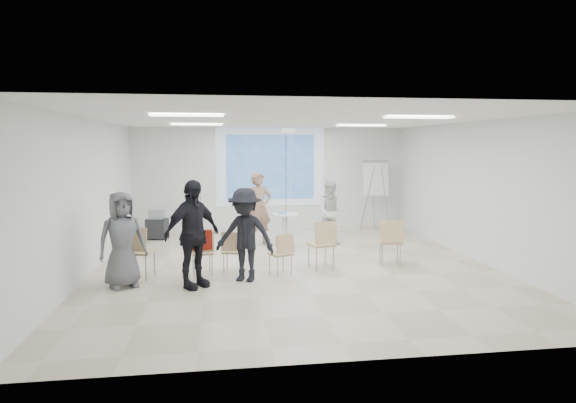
{
  "coord_description": "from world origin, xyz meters",
  "views": [
    {
      "loc": [
        -1.48,
        -9.65,
        2.48
      ],
      "look_at": [
        0.0,
        0.8,
        1.25
      ],
      "focal_mm": 30.0,
      "sensor_mm": 36.0,
      "label": 1
    }
  ],
  "objects": [
    {
      "name": "floor",
      "position": [
        0.0,
        0.0,
        -0.05
      ],
      "size": [
        8.0,
        9.0,
        0.1
      ],
      "primitive_type": "cube",
      "color": "beige",
      "rests_on": "ground"
    },
    {
      "name": "ceiling",
      "position": [
        0.0,
        0.0,
        3.05
      ],
      "size": [
        8.0,
        9.0,
        0.1
      ],
      "primitive_type": "cube",
      "color": "white",
      "rests_on": "wall_back"
    },
    {
      "name": "wall_back",
      "position": [
        0.0,
        4.55,
        1.5
      ],
      "size": [
        8.0,
        0.1,
        3.0
      ],
      "primitive_type": "cube",
      "color": "silver",
      "rests_on": "floor"
    },
    {
      "name": "wall_left",
      "position": [
        -4.05,
        0.0,
        1.5
      ],
      "size": [
        0.1,
        9.0,
        3.0
      ],
      "primitive_type": "cube",
      "color": "silver",
      "rests_on": "floor"
    },
    {
      "name": "wall_right",
      "position": [
        4.05,
        0.0,
        1.5
      ],
      "size": [
        0.1,
        9.0,
        3.0
      ],
      "primitive_type": "cube",
      "color": "silver",
      "rests_on": "floor"
    },
    {
      "name": "projection_halo",
      "position": [
        0.0,
        4.49,
        1.85
      ],
      "size": [
        3.2,
        0.01,
        2.3
      ],
      "primitive_type": "cube",
      "color": "silver",
      "rests_on": "wall_back"
    },
    {
      "name": "projection_image",
      "position": [
        0.0,
        4.47,
        1.85
      ],
      "size": [
        2.6,
        0.01,
        1.9
      ],
      "primitive_type": "cube",
      "color": "#2F5FA1",
      "rests_on": "wall_back"
    },
    {
      "name": "pedestal_table",
      "position": [
        0.1,
        2.06,
        0.46
      ],
      "size": [
        0.77,
        0.77,
        0.82
      ],
      "rotation": [
        0.0,
        0.0,
        -0.17
      ],
      "color": "white",
      "rests_on": "floor"
    },
    {
      "name": "player_left",
      "position": [
        -0.53,
        2.24,
        1.04
      ],
      "size": [
        0.88,
        0.72,
        2.07
      ],
      "primitive_type": "imported",
      "rotation": [
        0.0,
        0.0,
        0.31
      ],
      "color": "#99735E",
      "rests_on": "floor"
    },
    {
      "name": "player_right",
      "position": [
        1.28,
        2.01,
        0.9
      ],
      "size": [
        0.91,
        0.75,
        1.79
      ],
      "primitive_type": "imported",
      "rotation": [
        0.0,
        0.0,
        -0.07
      ],
      "color": "silver",
      "rests_on": "floor"
    },
    {
      "name": "controller_left",
      "position": [
        -0.35,
        2.49,
        1.36
      ],
      "size": [
        0.08,
        0.13,
        0.04
      ],
      "primitive_type": "cube",
      "rotation": [
        0.0,
        0.0,
        0.31
      ],
      "color": "white",
      "rests_on": "player_left"
    },
    {
      "name": "controller_right",
      "position": [
        1.1,
        2.26,
        1.21
      ],
      "size": [
        0.04,
        0.11,
        0.04
      ],
      "primitive_type": "cube",
      "rotation": [
        0.0,
        0.0,
        -0.07
      ],
      "color": "white",
      "rests_on": "player_right"
    },
    {
      "name": "chair_far_left",
      "position": [
        -3.01,
        -0.59,
        0.59
      ],
      "size": [
        0.59,
        0.61,
        1.0
      ],
      "rotation": [
        0.0,
        0.0,
        -0.29
      ],
      "color": "tan",
      "rests_on": "floor"
    },
    {
      "name": "chair_left_mid",
      "position": [
        -1.83,
        -0.51,
        0.51
      ],
      "size": [
        0.46,
        0.49,
        0.87
      ],
      "rotation": [
        0.0,
        0.0,
        0.15
      ],
      "color": "tan",
      "rests_on": "floor"
    },
    {
      "name": "chair_left_inner",
      "position": [
        -1.26,
        -0.38,
        0.49
      ],
      "size": [
        0.47,
        0.49,
        0.82
      ],
      "rotation": [
        0.0,
        0.0,
        -0.22
      ],
      "color": "tan",
      "rests_on": "floor"
    },
    {
      "name": "chair_center",
      "position": [
        -0.33,
        -0.72,
        0.48
      ],
      "size": [
        0.51,
        0.53,
        0.81
      ],
      "rotation": [
        0.0,
        0.0,
        0.41
      ],
      "color": "tan",
      "rests_on": "floor"
    },
    {
      "name": "chair_right_inner",
      "position": [
        0.53,
        -0.4,
        0.59
      ],
      "size": [
        0.57,
        0.59,
        0.99
      ],
      "rotation": [
        0.0,
        0.0,
        0.23
      ],
      "color": "tan",
      "rests_on": "floor"
    },
    {
      "name": "chair_right_far",
      "position": [
        1.99,
        -0.29,
        0.58
      ],
      "size": [
        0.55,
        0.58,
        0.98
      ],
      "rotation": [
        0.0,
        0.0,
        -0.22
      ],
      "color": "tan",
      "rests_on": "floor"
    },
    {
      "name": "red_jacket",
      "position": [
        -1.84,
        -0.66,
        0.72
      ],
      "size": [
        0.4,
        0.15,
        0.37
      ],
      "primitive_type": "cube",
      "rotation": [
        0.0,
        0.0,
        0.15
      ],
      "color": "maroon",
      "rests_on": "chair_left_mid"
    },
    {
      "name": "laptop",
      "position": [
        -1.25,
        -0.29,
        0.44
      ],
      "size": [
        0.34,
        0.28,
        0.02
      ],
      "primitive_type": "imported",
      "rotation": [
        0.0,
        0.0,
        2.92
      ],
      "color": "black",
      "rests_on": "chair_left_inner"
    },
    {
      "name": "audience_left",
      "position": [
        -1.97,
        -1.27,
        1.09
      ],
      "size": [
        1.46,
        1.39,
        2.18
      ],
      "primitive_type": "imported",
      "rotation": [
        0.0,
        0.0,
        0.69
      ],
      "color": "black",
      "rests_on": "floor"
    },
    {
      "name": "audience_mid",
      "position": [
        -1.05,
        -0.99,
        0.97
      ],
      "size": [
        1.43,
        1.14,
        1.95
      ],
      "primitive_type": "imported",
      "rotation": [
        0.0,
        0.0,
        -0.42
      ],
      "color": "black",
      "rests_on": "floor"
    },
    {
      "name": "audience_outer",
      "position": [
        -3.19,
        -1.07,
        0.95
      ],
      "size": [
        1.1,
        0.96,
        1.9
      ],
      "primitive_type": "imported",
      "rotation": [
        0.0,
        0.0,
        0.47
      ],
      "color": "slate",
      "rests_on": "floor"
    },
    {
      "name": "flipchart_easel",
      "position": [
        3.05,
        3.95,
        1.52
      ],
      "size": [
        0.89,
        0.67,
        2.06
      ],
      "rotation": [
        0.0,
        0.0,
        -0.07
      ],
      "color": "gray",
      "rests_on": "floor"
    },
    {
      "name": "av_cart",
      "position": [
        -3.16,
        3.35,
        0.36
      ],
      "size": [
        0.59,
        0.52,
        0.77
      ],
      "rotation": [
        0.0,
        0.0,
        -0.22
      ],
      "color": "black",
      "rests_on": "floor"
    },
    {
      "name": "ceiling_projector",
      "position": [
        0.1,
        1.49,
        2.69
      ],
      "size": [
        0.3,
        0.25,
        3.0
      ],
      "color": "white",
      "rests_on": "ceiling"
    },
    {
      "name": "fluor_panel_nw",
      "position": [
        -2.0,
        2.0,
        2.97
      ],
      "size": [
        1.2,
        0.3,
        0.02
      ],
      "primitive_type": "cube",
      "color": "white",
      "rests_on": "ceiling"
    },
    {
      "name": "fluor_panel_ne",
      "position": [
        2.0,
        2.0,
        2.97
      ],
      "size": [
        1.2,
        0.3,
        0.02
      ],
      "primitive_type": "cube",
      "color": "white",
      "rests_on": "ceiling"
    },
    {
      "name": "fluor_panel_sw",
      "position": [
        -2.0,
        -1.5,
        2.97
      ],
      "size": [
        1.2,
        0.3,
        0.02
      ],
      "primitive_type": "cube",
      "color": "white",
      "rests_on": "ceiling"
    },
    {
      "name": "fluor_panel_se",
      "position": [
        2.0,
        -1.5,
        2.97
      ],
      "size": [
        1.2,
        0.3,
        0.02
      ],
      "primitive_type": "cube",
      "color": "white",
      "rests_on": "ceiling"
    }
  ]
}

